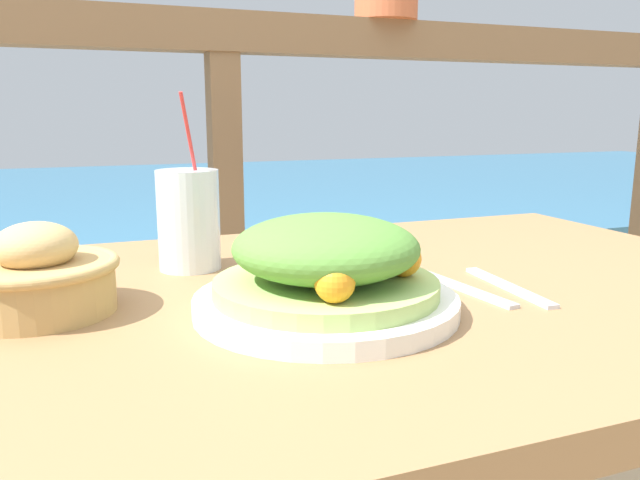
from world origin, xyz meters
name	(u,v)px	position (x,y,z in m)	size (l,w,h in m)	color
patio_table	(358,353)	(0.00, 0.00, 0.61)	(1.20, 0.79, 0.70)	#997047
railing_fence	(225,142)	(0.00, 0.77, 0.85)	(2.80, 0.08, 1.14)	brown
sea_backdrop	(140,226)	(0.00, 3.27, 0.22)	(12.00, 4.00, 0.44)	teal
salad_plate	(326,272)	(-0.08, -0.08, 0.75)	(0.29, 0.29, 0.11)	white
drink_glass	(189,220)	(-0.19, 0.17, 0.77)	(0.09, 0.09, 0.24)	silver
bread_basket	(38,277)	(-0.37, 0.03, 0.75)	(0.17, 0.17, 0.10)	tan
fork	(462,288)	(0.11, -0.06, 0.71)	(0.04, 0.18, 0.00)	silver
knife	(508,286)	(0.17, -0.08, 0.71)	(0.03, 0.18, 0.00)	silver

